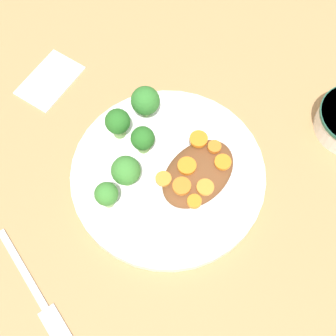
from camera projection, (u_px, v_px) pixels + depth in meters
The scene contains 18 objects.
ground_plane at pixel (168, 177), 0.70m from camera, with size 4.00×4.00×0.00m, color tan.
plate at pixel (168, 174), 0.69m from camera, with size 0.29×0.29×0.02m.
stew_mound at pixel (198, 173), 0.67m from camera, with size 0.12×0.08×0.03m, color brown.
broccoli_floret_0 at pixel (119, 121), 0.68m from camera, with size 0.04×0.04×0.05m.
broccoli_floret_1 at pixel (143, 139), 0.67m from camera, with size 0.04×0.04×0.05m.
broccoli_floret_2 at pixel (126, 171), 0.65m from camera, with size 0.04×0.04×0.05m.
broccoli_floret_3 at pixel (107, 195), 0.63m from camera, with size 0.03×0.03×0.05m.
broccoli_floret_4 at pixel (145, 101), 0.69m from camera, with size 0.04×0.04×0.06m.
carrot_slice_0 at pixel (187, 166), 0.65m from camera, with size 0.03×0.03×0.01m, color orange.
carrot_slice_1 at pixel (205, 187), 0.64m from camera, with size 0.02×0.02×0.00m, color orange.
carrot_slice_2 at pixel (223, 162), 0.66m from camera, with size 0.02×0.02×0.01m, color orange.
carrot_slice_3 at pixel (199, 139), 0.67m from camera, with size 0.03×0.03×0.01m, color orange.
carrot_slice_4 at pixel (182, 186), 0.64m from camera, with size 0.03×0.03×0.01m, color orange.
carrot_slice_5 at pixel (214, 147), 0.67m from camera, with size 0.02×0.02×0.01m, color orange.
carrot_slice_6 at pixel (194, 201), 0.63m from camera, with size 0.02×0.02×0.01m, color orange.
carrot_slice_7 at pixel (163, 179), 0.65m from camera, with size 0.02×0.02×0.00m, color orange.
fork at pixel (39, 297), 0.62m from camera, with size 0.06×0.18×0.01m.
napkin at pixel (49, 80), 0.76m from camera, with size 0.11×0.08×0.01m.
Camera 1 is at (-0.21, -0.19, 0.64)m, focal length 50.00 mm.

